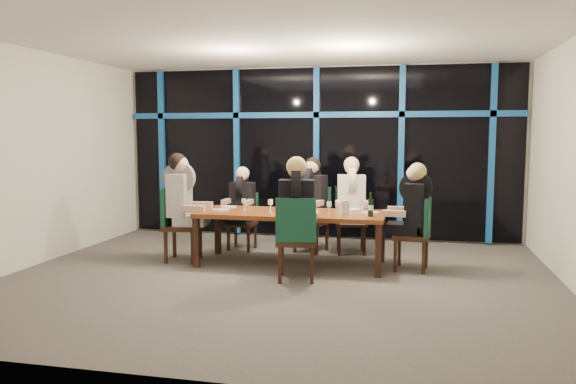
% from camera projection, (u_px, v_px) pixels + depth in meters
% --- Properties ---
extents(room, '(7.04, 7.00, 3.02)m').
position_uv_depth(room, '(277.00, 118.00, 6.92)').
color(room, '#5C5651').
rests_on(room, ground).
extents(window_wall, '(6.86, 0.43, 2.94)m').
position_uv_depth(window_wall, '(318.00, 150.00, 9.81)').
color(window_wall, black).
rests_on(window_wall, ground).
extents(dining_table, '(2.60, 1.00, 0.75)m').
position_uv_depth(dining_table, '(291.00, 217.00, 7.84)').
color(dining_table, brown).
rests_on(dining_table, ground).
extents(chair_far_left, '(0.44, 0.44, 0.90)m').
position_uv_depth(chair_far_left, '(243.00, 218.00, 8.95)').
color(chair_far_left, black).
rests_on(chair_far_left, ground).
extents(chair_far_mid, '(0.58, 0.58, 1.00)m').
position_uv_depth(chair_far_mid, '(314.00, 215.00, 8.80)').
color(chair_far_mid, black).
rests_on(chair_far_mid, ground).
extents(chair_far_right, '(0.54, 0.54, 1.01)m').
position_uv_depth(chair_far_right, '(351.00, 216.00, 8.69)').
color(chair_far_right, black).
rests_on(chair_far_right, ground).
extents(chair_end_left, '(0.54, 0.54, 1.06)m').
position_uv_depth(chair_end_left, '(177.00, 220.00, 8.11)').
color(chair_end_left, black).
rests_on(chair_end_left, ground).
extents(chair_end_right, '(0.51, 0.51, 0.99)m').
position_uv_depth(chair_end_right, '(418.00, 230.00, 7.51)').
color(chair_end_right, black).
rests_on(chair_end_right, ground).
extents(chair_near_mid, '(0.56, 0.56, 1.06)m').
position_uv_depth(chair_near_mid, '(296.00, 235.00, 6.94)').
color(chair_near_mid, black).
rests_on(chair_near_mid, ground).
extents(diner_far_left, '(0.46, 0.57, 0.87)m').
position_uv_depth(diner_far_left, '(242.00, 196.00, 8.84)').
color(diner_far_left, black).
rests_on(diner_far_left, ground).
extents(diner_far_mid, '(0.59, 0.68, 0.98)m').
position_uv_depth(diner_far_mid, '(311.00, 191.00, 8.68)').
color(diner_far_mid, black).
rests_on(diner_far_mid, ground).
extents(diner_far_right, '(0.55, 0.67, 0.99)m').
position_uv_depth(diner_far_right, '(351.00, 191.00, 8.56)').
color(diner_far_right, silver).
rests_on(diner_far_right, ground).
extents(diner_end_left, '(0.69, 0.56, 1.04)m').
position_uv_depth(diner_end_left, '(182.00, 191.00, 8.05)').
color(diner_end_left, black).
rests_on(diner_end_left, ground).
extents(diner_end_right, '(0.64, 0.52, 0.97)m').
position_uv_depth(diner_end_right, '(413.00, 201.00, 7.49)').
color(diner_end_right, black).
rests_on(diner_end_right, ground).
extents(diner_near_mid, '(0.57, 0.70, 1.04)m').
position_uv_depth(diner_near_mid, '(297.00, 200.00, 6.99)').
color(diner_near_mid, black).
rests_on(diner_near_mid, ground).
extents(plate_far_left, '(0.24, 0.24, 0.01)m').
position_uv_depth(plate_far_left, '(229.00, 207.00, 8.31)').
color(plate_far_left, white).
rests_on(plate_far_left, dining_table).
extents(plate_far_mid, '(0.24, 0.24, 0.01)m').
position_uv_depth(plate_far_mid, '(294.00, 208.00, 8.21)').
color(plate_far_mid, white).
rests_on(plate_far_mid, dining_table).
extents(plate_far_right, '(0.24, 0.24, 0.01)m').
position_uv_depth(plate_far_right, '(354.00, 209.00, 8.02)').
color(plate_far_right, white).
rests_on(plate_far_right, dining_table).
extents(plate_end_left, '(0.24, 0.24, 0.01)m').
position_uv_depth(plate_end_left, '(221.00, 210.00, 8.01)').
color(plate_end_left, white).
rests_on(plate_end_left, dining_table).
extents(plate_end_right, '(0.24, 0.24, 0.01)m').
position_uv_depth(plate_end_right, '(371.00, 213.00, 7.70)').
color(plate_end_right, white).
rests_on(plate_end_right, dining_table).
extents(plate_near_mid, '(0.24, 0.24, 0.01)m').
position_uv_depth(plate_near_mid, '(299.00, 214.00, 7.57)').
color(plate_near_mid, white).
rests_on(plate_near_mid, dining_table).
extents(wine_bottle, '(0.07, 0.07, 0.32)m').
position_uv_depth(wine_bottle, '(371.00, 207.00, 7.39)').
color(wine_bottle, black).
rests_on(wine_bottle, dining_table).
extents(water_pitcher, '(0.13, 0.11, 0.20)m').
position_uv_depth(water_pitcher, '(344.00, 208.00, 7.47)').
color(water_pitcher, silver).
rests_on(water_pitcher, dining_table).
extents(tea_light, '(0.05, 0.05, 0.03)m').
position_uv_depth(tea_light, '(287.00, 212.00, 7.66)').
color(tea_light, '#F89B4A').
rests_on(tea_light, dining_table).
extents(wine_glass_a, '(0.07, 0.07, 0.18)m').
position_uv_depth(wine_glass_a, '(270.00, 203.00, 7.78)').
color(wine_glass_a, white).
rests_on(wine_glass_a, dining_table).
extents(wine_glass_b, '(0.06, 0.06, 0.16)m').
position_uv_depth(wine_glass_b, '(303.00, 202.00, 7.99)').
color(wine_glass_b, silver).
rests_on(wine_glass_b, dining_table).
extents(wine_glass_c, '(0.07, 0.07, 0.17)m').
position_uv_depth(wine_glass_c, '(329.00, 205.00, 7.62)').
color(wine_glass_c, silver).
rests_on(wine_glass_c, dining_table).
extents(wine_glass_d, '(0.06, 0.06, 0.16)m').
position_uv_depth(wine_glass_d, '(244.00, 202.00, 8.04)').
color(wine_glass_d, silver).
rests_on(wine_glass_d, dining_table).
extents(wine_glass_e, '(0.07, 0.07, 0.17)m').
position_uv_depth(wine_glass_e, '(360.00, 204.00, 7.75)').
color(wine_glass_e, silver).
rests_on(wine_glass_e, dining_table).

